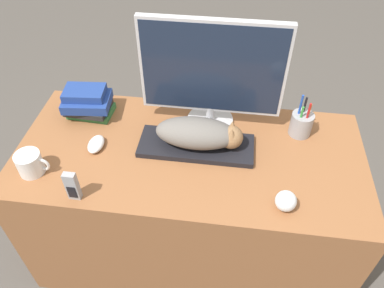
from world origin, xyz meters
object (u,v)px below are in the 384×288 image
(monitor, at_px, (212,72))
(baseball, at_px, (286,201))
(keyboard, at_px, (196,146))
(cat, at_px, (201,133))
(coffee_mug, at_px, (30,163))
(book_stack, at_px, (88,103))
(phone, at_px, (72,186))
(computer_mouse, at_px, (96,144))
(pen_cup, at_px, (301,124))

(monitor, relative_size, baseball, 7.69)
(keyboard, distance_m, cat, 0.07)
(coffee_mug, bearing_deg, book_stack, 74.16)
(monitor, distance_m, book_stack, 0.58)
(keyboard, xyz_separation_m, coffee_mug, (-0.61, -0.21, 0.03))
(monitor, distance_m, coffee_mug, 0.79)
(book_stack, bearing_deg, phone, -77.61)
(baseball, height_order, phone, phone)
(monitor, xyz_separation_m, computer_mouse, (-0.45, -0.22, -0.24))
(book_stack, bearing_deg, coffee_mug, -105.84)
(computer_mouse, bearing_deg, monitor, 26.30)
(keyboard, relative_size, monitor, 0.81)
(cat, distance_m, baseball, 0.42)
(baseball, height_order, book_stack, book_stack)
(cat, height_order, coffee_mug, cat)
(coffee_mug, height_order, book_stack, book_stack)
(computer_mouse, bearing_deg, pen_cup, 13.29)
(keyboard, height_order, pen_cup, pen_cup)
(cat, bearing_deg, phone, -143.59)
(monitor, xyz_separation_m, book_stack, (-0.55, -0.02, -0.20))
(keyboard, xyz_separation_m, baseball, (0.35, -0.26, 0.03))
(monitor, distance_m, baseball, 0.58)
(cat, xyz_separation_m, monitor, (0.02, 0.17, 0.18))
(coffee_mug, relative_size, pen_cup, 0.66)
(computer_mouse, relative_size, pen_cup, 0.54)
(baseball, distance_m, phone, 0.76)
(cat, height_order, monitor, monitor)
(pen_cup, distance_m, baseball, 0.42)
(cat, bearing_deg, coffee_mug, -161.33)
(pen_cup, bearing_deg, coffee_mug, -160.84)
(book_stack, bearing_deg, pen_cup, -0.39)
(computer_mouse, bearing_deg, cat, 6.62)
(coffee_mug, relative_size, book_stack, 0.59)
(keyboard, bearing_deg, book_stack, 163.04)
(cat, distance_m, phone, 0.53)
(cat, bearing_deg, baseball, -38.14)
(pen_cup, height_order, phone, pen_cup)
(coffee_mug, bearing_deg, pen_cup, 19.16)
(phone, relative_size, book_stack, 0.58)
(coffee_mug, xyz_separation_m, pen_cup, (1.04, 0.36, 0.01))
(monitor, xyz_separation_m, baseball, (0.31, -0.43, -0.22))
(phone, height_order, book_stack, book_stack)
(baseball, relative_size, book_stack, 0.35)
(coffee_mug, relative_size, baseball, 1.69)
(computer_mouse, relative_size, coffee_mug, 0.82)
(book_stack, bearing_deg, monitor, 1.92)
(computer_mouse, relative_size, phone, 0.84)
(cat, bearing_deg, keyboard, 180.00)
(coffee_mug, height_order, pen_cup, pen_cup)
(computer_mouse, bearing_deg, coffee_mug, -140.88)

